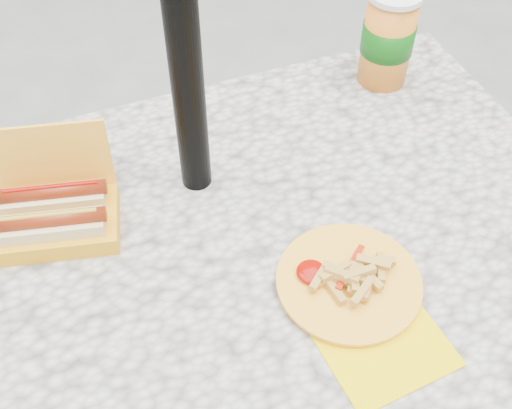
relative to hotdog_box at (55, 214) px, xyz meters
name	(u,v)px	position (x,y,z in m)	size (l,w,h in m)	color
picnic_table	(231,289)	(0.24, -0.14, -0.14)	(1.20, 0.80, 0.75)	beige
hotdog_box	(55,214)	(0.00, 0.00, 0.00)	(0.22, 0.18, 0.16)	#FFAD28
fries_plate	(351,285)	(0.38, -0.27, -0.02)	(0.21, 0.29, 0.04)	#FFDC00
soda_cup	(388,37)	(0.66, 0.15, 0.06)	(0.10, 0.10, 0.19)	orange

